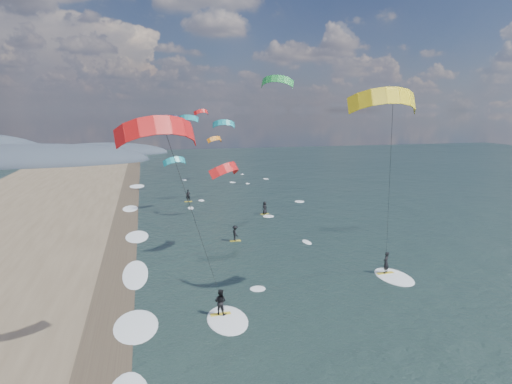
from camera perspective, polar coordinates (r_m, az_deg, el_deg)
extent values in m
plane|color=black|center=(25.63, 9.62, -20.58)|extent=(260.00, 260.00, 0.00)
cube|color=#382D23|center=(32.76, -18.57, -13.70)|extent=(3.00, 240.00, 0.00)
ellipsoid|color=#3D4756|center=(124.40, -28.90, 3.35)|extent=(64.00, 24.00, 10.00)
ellipsoid|color=#3D4756|center=(141.02, -19.83, 4.78)|extent=(40.00, 18.00, 7.00)
cube|color=gold|center=(37.58, 16.86, -10.32)|extent=(1.47, 0.44, 0.06)
imported|color=black|center=(37.26, 16.94, -8.97)|extent=(0.79, 0.73, 1.81)
ellipsoid|color=white|center=(37.12, 17.91, -10.70)|extent=(2.60, 4.20, 0.12)
cylinder|color=black|center=(32.04, 17.34, 0.37)|extent=(0.02, 0.02, 14.78)
cube|color=gold|center=(29.48, -4.74, -15.94)|extent=(1.35, 0.42, 0.06)
imported|color=black|center=(29.09, -4.77, -14.38)|extent=(1.06, 1.01, 1.72)
ellipsoid|color=white|center=(28.84, -3.84, -16.64)|extent=(2.60, 4.20, 0.12)
cylinder|color=black|center=(23.96, -7.88, -4.56)|extent=(0.02, 0.02, 13.31)
cube|color=gold|center=(44.55, -2.78, -6.51)|extent=(1.10, 0.35, 0.05)
imported|color=black|center=(44.31, -2.79, -5.48)|extent=(0.74, 1.12, 1.62)
cube|color=gold|center=(55.77, 1.17, -2.94)|extent=(1.10, 0.35, 0.05)
imported|color=black|center=(55.58, 1.17, -2.10)|extent=(0.94, 0.83, 1.62)
cube|color=gold|center=(64.08, -9.01, -1.26)|extent=(1.10, 0.35, 0.05)
imported|color=black|center=(63.90, -9.04, -0.45)|extent=(0.74, 0.59, 1.78)
ellipsoid|color=white|center=(29.08, -16.62, -16.86)|extent=(2.40, 5.40, 0.11)
ellipsoid|color=white|center=(37.30, -16.21, -10.50)|extent=(2.40, 5.40, 0.11)
ellipsoid|color=white|center=(47.73, -15.92, -5.77)|extent=(2.40, 5.40, 0.11)
ellipsoid|color=white|center=(61.30, -15.70, -2.11)|extent=(2.40, 5.40, 0.11)
ellipsoid|color=white|center=(78.96, -15.52, 0.74)|extent=(2.40, 5.40, 0.11)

